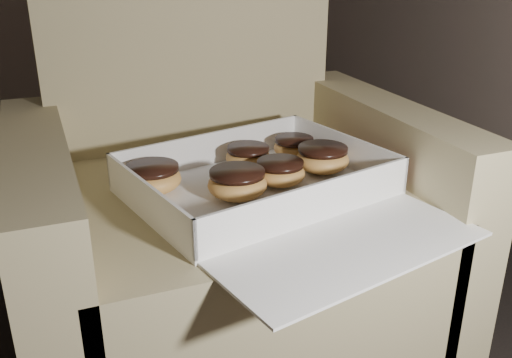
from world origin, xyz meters
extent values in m
cube|color=tan|center=(0.94, 0.23, 0.19)|extent=(0.65, 0.65, 0.38)
cube|color=tan|center=(0.94, 0.53, 0.61)|extent=(0.65, 0.13, 0.47)
cube|color=tan|center=(0.59, 0.23, 0.25)|extent=(0.11, 0.65, 0.50)
cube|color=tan|center=(1.29, 0.23, 0.25)|extent=(0.11, 0.65, 0.50)
cube|color=white|center=(0.96, 0.17, 0.38)|extent=(0.51, 0.42, 0.01)
cube|color=white|center=(0.93, 0.33, 0.42)|extent=(0.43, 0.10, 0.07)
cube|color=white|center=(1.00, 0.01, 0.42)|extent=(0.43, 0.10, 0.07)
cube|color=white|center=(0.75, 0.12, 0.42)|extent=(0.08, 0.33, 0.07)
cube|color=white|center=(1.18, 0.22, 0.42)|extent=(0.08, 0.33, 0.07)
cube|color=#D85767|center=(1.18, 0.22, 0.42)|extent=(0.07, 0.32, 0.06)
cube|color=white|center=(1.02, -0.08, 0.38)|extent=(0.47, 0.28, 0.01)
ellipsoid|color=#E3974F|center=(1.10, 0.30, 0.41)|extent=(0.09, 0.09, 0.04)
cylinder|color=black|center=(1.10, 0.30, 0.42)|extent=(0.08, 0.08, 0.01)
ellipsoid|color=#E3974F|center=(0.92, 0.14, 0.41)|extent=(0.11, 0.11, 0.05)
cylinder|color=black|center=(0.92, 0.14, 0.43)|extent=(0.10, 0.10, 0.01)
ellipsoid|color=#E3974F|center=(0.99, 0.27, 0.41)|extent=(0.09, 0.09, 0.04)
cylinder|color=black|center=(0.99, 0.27, 0.43)|extent=(0.08, 0.08, 0.01)
ellipsoid|color=#E3974F|center=(1.01, 0.17, 0.41)|extent=(0.10, 0.10, 0.05)
cylinder|color=black|center=(1.01, 0.17, 0.43)|extent=(0.09, 0.09, 0.01)
ellipsoid|color=#E3974F|center=(0.78, 0.23, 0.41)|extent=(0.10, 0.10, 0.05)
cylinder|color=black|center=(0.78, 0.23, 0.43)|extent=(0.10, 0.10, 0.01)
ellipsoid|color=#E3974F|center=(1.12, 0.20, 0.41)|extent=(0.11, 0.11, 0.05)
cylinder|color=black|center=(1.12, 0.20, 0.43)|extent=(0.10, 0.10, 0.01)
ellipsoid|color=black|center=(1.15, 0.06, 0.39)|extent=(0.01, 0.01, 0.00)
ellipsoid|color=black|center=(0.87, 0.09, 0.39)|extent=(0.01, 0.01, 0.00)
ellipsoid|color=black|center=(0.86, 0.06, 0.39)|extent=(0.01, 0.01, 0.00)
camera|label=1|loc=(0.60, -0.74, 0.81)|focal=40.00mm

